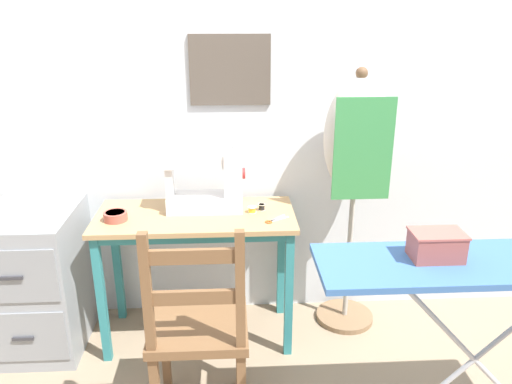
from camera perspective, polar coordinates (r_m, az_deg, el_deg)
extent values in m
plane|color=gray|center=(2.69, -6.60, -18.58)|extent=(14.00, 14.00, 0.00)
cube|color=silver|center=(2.65, -7.11, 11.30)|extent=(10.00, 0.05, 2.55)
cube|color=brown|center=(2.60, -2.99, 13.74)|extent=(0.41, 0.02, 0.35)
cube|color=tan|center=(2.52, -6.96, -2.78)|extent=(1.00, 0.45, 0.02)
cube|color=teal|center=(2.37, -7.19, -5.27)|extent=(0.92, 0.03, 0.04)
cube|color=teal|center=(2.59, -17.23, -11.77)|extent=(0.04, 0.04, 0.69)
cube|color=teal|center=(2.53, 3.76, -11.66)|extent=(0.04, 0.04, 0.69)
cube|color=teal|center=(2.91, -15.56, -7.91)|extent=(0.04, 0.04, 0.69)
cube|color=teal|center=(2.85, 2.87, -7.71)|extent=(0.04, 0.04, 0.69)
cube|color=white|center=(2.56, -5.84, -1.17)|extent=(0.38, 0.16, 0.08)
cube|color=white|center=(2.50, -2.65, 2.13)|extent=(0.09, 0.14, 0.22)
cube|color=white|center=(2.48, -6.55, 3.73)|extent=(0.33, 0.12, 0.07)
cube|color=white|center=(2.53, -9.82, 1.22)|extent=(0.04, 0.09, 0.15)
cylinder|color=#B22D2D|center=(2.50, -1.43, 2.15)|extent=(0.02, 0.06, 0.06)
cylinder|color=#99999E|center=(2.47, -2.69, 4.86)|extent=(0.01, 0.01, 0.02)
cylinder|color=#B25647|center=(2.51, -15.76, -2.68)|extent=(0.11, 0.11, 0.04)
cylinder|color=brown|center=(2.51, -15.80, -2.28)|extent=(0.09, 0.09, 0.01)
cube|color=silver|center=(2.45, 2.51, -2.99)|extent=(0.08, 0.08, 0.00)
cube|color=silver|center=(2.44, 2.73, -3.09)|extent=(0.09, 0.06, 0.00)
torus|color=#DB511E|center=(2.40, 1.48, -3.47)|extent=(0.03, 0.03, 0.01)
torus|color=#DB511E|center=(2.41, 1.41, -3.43)|extent=(0.03, 0.03, 0.01)
cylinder|color=yellow|center=(2.51, -0.45, -2.03)|extent=(0.04, 0.04, 0.03)
cylinder|color=beige|center=(2.51, -0.45, -1.74)|extent=(0.04, 0.04, 0.00)
cylinder|color=beige|center=(2.52, -0.45, -2.33)|extent=(0.04, 0.04, 0.00)
cylinder|color=black|center=(2.54, 0.65, -1.75)|extent=(0.03, 0.03, 0.03)
cylinder|color=beige|center=(2.54, 0.65, -1.44)|extent=(0.04, 0.04, 0.00)
cylinder|color=beige|center=(2.55, 0.65, -2.06)|extent=(0.04, 0.04, 0.00)
cube|color=brown|center=(2.15, -6.55, -14.94)|extent=(0.40, 0.38, 0.04)
cube|color=brown|center=(2.43, -10.31, -17.26)|extent=(0.04, 0.04, 0.43)
cube|color=brown|center=(2.41, -1.89, -17.24)|extent=(0.04, 0.04, 0.43)
cube|color=brown|center=(1.89, -12.37, -11.21)|extent=(0.04, 0.04, 0.48)
cube|color=brown|center=(1.87, -1.81, -11.16)|extent=(0.04, 0.04, 0.48)
cube|color=brown|center=(1.80, -7.32, -7.32)|extent=(0.34, 0.02, 0.06)
cube|color=brown|center=(1.88, -7.09, -11.86)|extent=(0.34, 0.02, 0.06)
cube|color=#93999E|center=(2.84, -23.56, -9.04)|extent=(0.44, 0.54, 0.74)
cube|color=gray|center=(2.54, -26.08, -8.73)|extent=(0.40, 0.01, 0.27)
cube|color=#333338|center=(2.54, -26.16, -8.83)|extent=(0.10, 0.01, 0.02)
cube|color=gray|center=(2.71, -25.00, -14.83)|extent=(0.40, 0.01, 0.27)
cube|color=#333338|center=(2.70, -25.07, -14.95)|extent=(0.10, 0.01, 0.02)
cylinder|color=#846647|center=(3.00, 10.07, -13.79)|extent=(0.32, 0.32, 0.03)
cylinder|color=#ADA89E|center=(2.79, 10.61, -6.43)|extent=(0.03, 0.03, 0.83)
ellipsoid|color=beige|center=(2.57, 11.49, 6.15)|extent=(0.34, 0.24, 0.60)
sphere|color=brown|center=(2.52, 12.00, 13.15)|extent=(0.06, 0.06, 0.06)
cube|color=#3D934C|center=(2.46, 12.16, 4.75)|extent=(0.29, 0.01, 0.51)
cube|color=#3D6BAD|center=(1.98, 25.36, -7.34)|extent=(1.26, 0.34, 0.02)
cylinder|color=#B7B7BC|center=(2.20, 23.68, -17.12)|extent=(0.77, 0.02, 0.83)
cylinder|color=#B7B7BC|center=(2.20, 23.68, -17.12)|extent=(0.77, 0.02, 0.83)
cube|color=#AD564C|center=(1.89, 19.90, -5.85)|extent=(0.18, 0.12, 0.09)
cube|color=#BE5F54|center=(1.87, 20.09, -4.43)|extent=(0.19, 0.12, 0.01)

